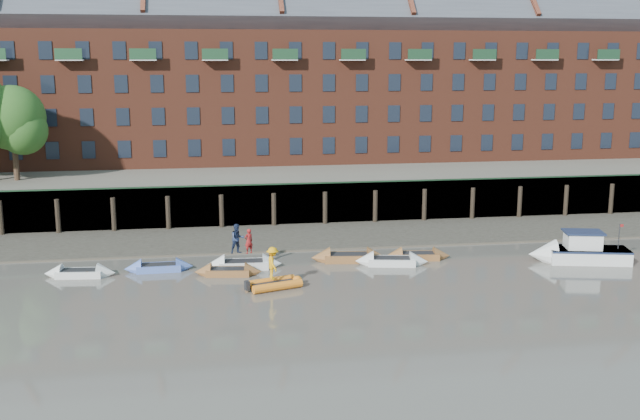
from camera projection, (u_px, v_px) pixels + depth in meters
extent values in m
plane|color=#5A554E|center=(356.00, 321.00, 37.07)|extent=(220.00, 220.00, 0.00)
cube|color=#3D382F|center=(306.00, 237.00, 54.49)|extent=(110.00, 8.00, 0.50)
cube|color=#4C4336|center=(313.00, 248.00, 51.20)|extent=(110.00, 1.60, 0.10)
cube|color=#2D2A26|center=(299.00, 204.00, 58.43)|extent=(110.00, 0.80, 3.20)
cylinder|color=black|center=(1.00, 218.00, 54.52)|extent=(0.36, 0.36, 2.60)
cylinder|color=black|center=(58.00, 217.00, 55.13)|extent=(0.36, 0.36, 2.60)
cylinder|color=black|center=(114.00, 215.00, 55.74)|extent=(0.36, 0.36, 2.60)
cylinder|color=black|center=(168.00, 213.00, 56.34)|extent=(0.36, 0.36, 2.60)
cylinder|color=black|center=(222.00, 212.00, 56.95)|extent=(0.36, 0.36, 2.60)
cylinder|color=black|center=(274.00, 210.00, 57.56)|extent=(0.36, 0.36, 2.60)
cylinder|color=black|center=(325.00, 208.00, 58.16)|extent=(0.36, 0.36, 2.60)
cylinder|color=black|center=(375.00, 207.00, 58.77)|extent=(0.36, 0.36, 2.60)
cylinder|color=black|center=(424.00, 205.00, 59.38)|extent=(0.36, 0.36, 2.60)
cylinder|color=black|center=(473.00, 204.00, 59.99)|extent=(0.36, 0.36, 2.60)
cylinder|color=black|center=(520.00, 202.00, 60.59)|extent=(0.36, 0.36, 2.60)
cylinder|color=black|center=(566.00, 201.00, 61.20)|extent=(0.36, 0.36, 2.60)
cylinder|color=black|center=(611.00, 199.00, 61.81)|extent=(0.36, 0.36, 2.60)
cube|color=#264C2D|center=(299.00, 184.00, 57.81)|extent=(110.00, 0.06, 0.10)
cube|color=#5E594D|center=(281.00, 177.00, 71.59)|extent=(110.00, 28.00, 3.20)
cube|color=brown|center=(279.00, 96.00, 71.04)|extent=(80.00, 10.00, 12.00)
cube|color=#42444C|center=(278.00, 18.00, 69.59)|extent=(80.60, 15.56, 15.56)
cube|color=black|center=(16.00, 151.00, 63.53)|extent=(1.10, 0.12, 1.50)
cube|color=black|center=(53.00, 151.00, 63.99)|extent=(1.10, 0.12, 1.50)
cube|color=black|center=(89.00, 150.00, 64.44)|extent=(1.10, 0.12, 1.50)
cube|color=black|center=(124.00, 149.00, 64.90)|extent=(1.10, 0.12, 1.50)
cube|color=black|center=(160.00, 149.00, 65.35)|extent=(1.10, 0.12, 1.50)
cube|color=black|center=(194.00, 148.00, 65.81)|extent=(1.10, 0.12, 1.50)
cube|color=black|center=(229.00, 147.00, 66.26)|extent=(1.10, 0.12, 1.50)
cube|color=black|center=(262.00, 147.00, 66.72)|extent=(1.10, 0.12, 1.50)
cube|color=black|center=(296.00, 146.00, 67.17)|extent=(1.10, 0.12, 1.50)
cube|color=black|center=(329.00, 145.00, 67.63)|extent=(1.10, 0.12, 1.50)
cube|color=black|center=(361.00, 145.00, 68.08)|extent=(1.10, 0.12, 1.50)
cube|color=black|center=(393.00, 144.00, 68.54)|extent=(1.10, 0.12, 1.50)
cube|color=black|center=(425.00, 144.00, 68.99)|extent=(1.10, 0.12, 1.50)
cube|color=black|center=(456.00, 143.00, 69.45)|extent=(1.10, 0.12, 1.50)
cube|color=black|center=(487.00, 143.00, 69.90)|extent=(1.10, 0.12, 1.50)
cube|color=black|center=(517.00, 142.00, 70.36)|extent=(1.10, 0.12, 1.50)
cube|color=black|center=(547.00, 142.00, 70.81)|extent=(1.10, 0.12, 1.50)
cube|color=black|center=(577.00, 141.00, 71.27)|extent=(1.10, 0.12, 1.50)
cube|color=black|center=(606.00, 140.00, 71.72)|extent=(1.10, 0.12, 1.50)
cube|color=black|center=(635.00, 140.00, 72.18)|extent=(1.10, 0.12, 1.50)
cube|color=black|center=(13.00, 118.00, 62.97)|extent=(1.10, 0.12, 1.50)
cube|color=black|center=(50.00, 118.00, 63.42)|extent=(1.10, 0.12, 1.50)
cube|color=black|center=(87.00, 117.00, 63.88)|extent=(1.10, 0.12, 1.50)
cube|color=black|center=(123.00, 117.00, 64.33)|extent=(1.10, 0.12, 1.50)
cube|color=black|center=(158.00, 116.00, 64.79)|extent=(1.10, 0.12, 1.50)
cube|color=black|center=(193.00, 116.00, 65.25)|extent=(1.10, 0.12, 1.50)
cube|color=black|center=(228.00, 116.00, 65.70)|extent=(1.10, 0.12, 1.50)
cube|color=black|center=(262.00, 115.00, 66.16)|extent=(1.10, 0.12, 1.50)
cube|color=black|center=(296.00, 115.00, 66.61)|extent=(1.10, 0.12, 1.50)
cube|color=black|center=(329.00, 114.00, 67.07)|extent=(1.10, 0.12, 1.50)
cube|color=black|center=(361.00, 114.00, 67.52)|extent=(1.10, 0.12, 1.50)
cube|color=black|center=(394.00, 114.00, 67.98)|extent=(1.10, 0.12, 1.50)
cube|color=black|center=(426.00, 113.00, 68.43)|extent=(1.10, 0.12, 1.50)
cube|color=black|center=(457.00, 113.00, 68.89)|extent=(1.10, 0.12, 1.50)
cube|color=black|center=(488.00, 113.00, 69.34)|extent=(1.10, 0.12, 1.50)
cube|color=black|center=(519.00, 112.00, 69.80)|extent=(1.10, 0.12, 1.50)
cube|color=black|center=(549.00, 112.00, 70.25)|extent=(1.10, 0.12, 1.50)
cube|color=black|center=(579.00, 111.00, 70.71)|extent=(1.10, 0.12, 1.50)
cube|color=black|center=(608.00, 111.00, 71.16)|extent=(1.10, 0.12, 1.50)
cube|color=black|center=(637.00, 111.00, 71.62)|extent=(1.10, 0.12, 1.50)
cube|color=black|center=(10.00, 84.00, 62.41)|extent=(1.10, 0.12, 1.50)
cube|color=black|center=(48.00, 84.00, 62.86)|extent=(1.10, 0.12, 1.50)
cube|color=black|center=(85.00, 84.00, 63.32)|extent=(1.10, 0.12, 1.50)
cube|color=black|center=(121.00, 84.00, 63.77)|extent=(1.10, 0.12, 1.50)
cube|color=black|center=(157.00, 84.00, 64.23)|extent=(1.10, 0.12, 1.50)
cube|color=black|center=(192.00, 84.00, 64.68)|extent=(1.10, 0.12, 1.50)
cube|color=black|center=(227.00, 83.00, 65.14)|extent=(1.10, 0.12, 1.50)
cube|color=black|center=(262.00, 83.00, 65.59)|extent=(1.10, 0.12, 1.50)
cube|color=black|center=(295.00, 83.00, 66.05)|extent=(1.10, 0.12, 1.50)
cube|color=black|center=(329.00, 83.00, 66.50)|extent=(1.10, 0.12, 1.50)
cube|color=black|center=(362.00, 83.00, 66.96)|extent=(1.10, 0.12, 1.50)
cube|color=black|center=(394.00, 82.00, 67.41)|extent=(1.10, 0.12, 1.50)
cube|color=black|center=(426.00, 82.00, 67.87)|extent=(1.10, 0.12, 1.50)
cube|color=black|center=(458.00, 82.00, 68.33)|extent=(1.10, 0.12, 1.50)
cube|color=black|center=(489.00, 82.00, 68.78)|extent=(1.10, 0.12, 1.50)
cube|color=black|center=(520.00, 82.00, 69.24)|extent=(1.10, 0.12, 1.50)
cube|color=black|center=(551.00, 82.00, 69.69)|extent=(1.10, 0.12, 1.50)
cube|color=black|center=(581.00, 81.00, 70.15)|extent=(1.10, 0.12, 1.50)
cube|color=black|center=(610.00, 81.00, 70.60)|extent=(1.10, 0.12, 1.50)
cube|color=black|center=(640.00, 81.00, 71.06)|extent=(1.10, 0.12, 1.50)
cube|color=black|center=(7.00, 50.00, 61.85)|extent=(1.10, 0.12, 1.50)
cube|color=black|center=(45.00, 50.00, 62.30)|extent=(1.10, 0.12, 1.50)
cube|color=black|center=(83.00, 50.00, 62.76)|extent=(1.10, 0.12, 1.50)
cube|color=black|center=(119.00, 50.00, 63.21)|extent=(1.10, 0.12, 1.50)
cube|color=black|center=(155.00, 50.00, 63.67)|extent=(1.10, 0.12, 1.50)
cube|color=black|center=(191.00, 50.00, 64.12)|extent=(1.10, 0.12, 1.50)
cube|color=black|center=(226.00, 51.00, 64.58)|extent=(1.10, 0.12, 1.50)
cube|color=black|center=(261.00, 51.00, 65.03)|extent=(1.10, 0.12, 1.50)
cube|color=black|center=(295.00, 51.00, 65.49)|extent=(1.10, 0.12, 1.50)
cube|color=black|center=(329.00, 51.00, 65.94)|extent=(1.10, 0.12, 1.50)
cube|color=black|center=(362.00, 51.00, 66.40)|extent=(1.10, 0.12, 1.50)
cube|color=black|center=(395.00, 51.00, 66.85)|extent=(1.10, 0.12, 1.50)
cube|color=black|center=(427.00, 51.00, 67.31)|extent=(1.10, 0.12, 1.50)
cube|color=black|center=(459.00, 51.00, 67.76)|extent=(1.10, 0.12, 1.50)
cube|color=black|center=(491.00, 51.00, 68.22)|extent=(1.10, 0.12, 1.50)
cube|color=black|center=(522.00, 51.00, 68.67)|extent=(1.10, 0.12, 1.50)
cube|color=black|center=(553.00, 51.00, 69.13)|extent=(1.10, 0.12, 1.50)
cube|color=black|center=(583.00, 51.00, 69.58)|extent=(1.10, 0.12, 1.50)
cube|color=black|center=(613.00, 51.00, 70.04)|extent=(1.10, 0.12, 1.50)
cylinder|color=#3A281C|center=(15.00, 155.00, 59.31)|extent=(0.44, 0.44, 4.00)
sphere|color=#2D5A1E|center=(12.00, 118.00, 58.71)|extent=(5.12, 5.12, 5.12)
cube|color=silver|center=(80.00, 273.00, 44.54)|extent=(2.80, 1.49, 0.42)
cone|color=silver|center=(107.00, 273.00, 44.62)|extent=(1.17, 1.32, 1.22)
cone|color=silver|center=(53.00, 274.00, 44.46)|extent=(1.17, 1.32, 1.22)
cube|color=black|center=(80.00, 270.00, 44.50)|extent=(2.33, 1.14, 0.06)
cube|color=#4D69BE|center=(159.00, 268.00, 45.75)|extent=(2.69, 1.28, 0.42)
cone|color=#4D69BE|center=(185.00, 266.00, 46.03)|extent=(1.07, 1.23, 1.20)
cone|color=#4D69BE|center=(133.00, 269.00, 45.47)|extent=(1.07, 1.23, 1.20)
cube|color=black|center=(159.00, 265.00, 45.71)|extent=(2.24, 0.97, 0.06)
cube|color=brown|center=(228.00, 272.00, 44.86)|extent=(2.72, 1.50, 0.40)
cone|color=brown|center=(253.00, 272.00, 44.89)|extent=(1.15, 1.29, 1.17)
cone|color=brown|center=(203.00, 272.00, 44.83)|extent=(1.15, 1.29, 1.17)
cube|color=black|center=(228.00, 269.00, 44.82)|extent=(2.26, 1.16, 0.06)
cube|color=silver|center=(244.00, 265.00, 46.31)|extent=(3.09, 1.51, 0.47)
cone|color=silver|center=(272.00, 264.00, 46.50)|extent=(1.24, 1.42, 1.37)
cone|color=silver|center=(215.00, 265.00, 46.13)|extent=(1.24, 1.42, 1.37)
cube|color=black|center=(244.00, 261.00, 46.27)|extent=(2.57, 1.14, 0.06)
cube|color=brown|center=(349.00, 258.00, 47.91)|extent=(3.24, 1.76, 0.48)
cone|color=brown|center=(377.00, 257.00, 47.97)|extent=(1.36, 1.53, 1.40)
cone|color=brown|center=(321.00, 258.00, 47.85)|extent=(1.36, 1.53, 1.40)
cube|color=black|center=(349.00, 254.00, 47.87)|extent=(2.69, 1.35, 0.06)
cube|color=silver|center=(391.00, 261.00, 47.07)|extent=(3.14, 1.85, 0.46)
cone|color=silver|center=(419.00, 262.00, 47.02)|extent=(1.37, 1.52, 1.33)
cone|color=silver|center=(364.00, 261.00, 47.13)|extent=(1.37, 1.52, 1.33)
cube|color=black|center=(392.00, 258.00, 47.03)|extent=(2.59, 1.44, 0.06)
cube|color=brown|center=(418.00, 256.00, 48.41)|extent=(2.83, 1.54, 0.42)
cone|color=brown|center=(442.00, 256.00, 48.46)|extent=(1.19, 1.34, 1.22)
cone|color=brown|center=(393.00, 256.00, 48.36)|extent=(1.19, 1.34, 1.22)
cube|color=black|center=(418.00, 253.00, 48.37)|extent=(2.34, 1.18, 0.06)
cylinder|color=orange|center=(270.00, 282.00, 42.78)|extent=(2.94, 1.39, 0.48)
cylinder|color=orange|center=(278.00, 286.00, 41.89)|extent=(2.94, 1.39, 0.48)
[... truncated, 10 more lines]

